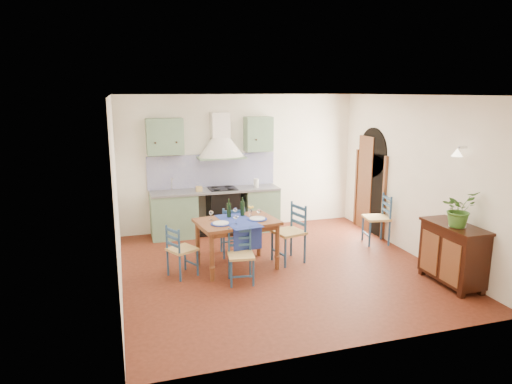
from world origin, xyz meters
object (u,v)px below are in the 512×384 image
(chair_near, at_px, (241,255))
(potted_plant, at_px, (459,209))
(sideboard, at_px, (453,252))
(dining_table, at_px, (237,226))

(chair_near, relative_size, potted_plant, 1.55)
(sideboard, distance_m, potted_plant, 0.70)
(sideboard, bearing_deg, potted_plant, -115.40)
(sideboard, relative_size, potted_plant, 1.98)
(dining_table, bearing_deg, sideboard, -28.50)
(dining_table, xyz_separation_m, sideboard, (2.91, -1.58, -0.21))
(dining_table, distance_m, potted_plant, 3.35)
(dining_table, distance_m, chair_near, 0.66)
(dining_table, xyz_separation_m, chair_near, (-0.10, -0.58, -0.29))
(dining_table, bearing_deg, chair_near, -99.64)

